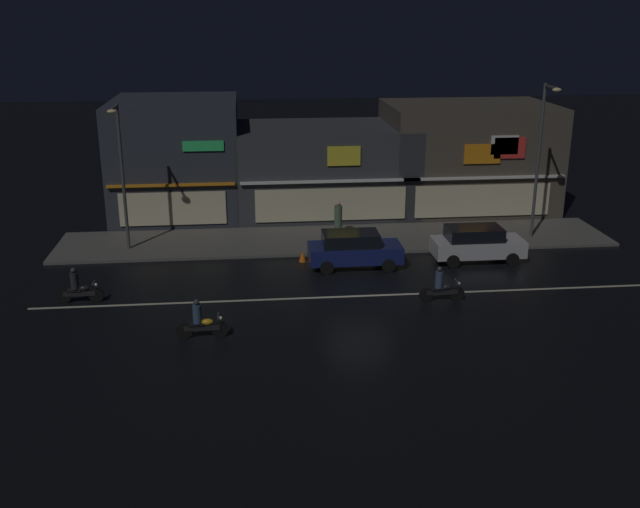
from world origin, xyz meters
TOP-DOWN VIEW (x-y plane):
  - ground_plane at (0.00, 0.00)m, footprint 140.00×140.00m
  - lane_divider_stripe at (0.00, 0.00)m, footprint 26.93×0.16m
  - sidewalk_far at (0.00, 7.77)m, footprint 28.35×4.84m
  - storefront_left_block at (8.50, 13.54)m, footprint 9.57×6.87m
  - storefront_center_block at (0.00, 13.40)m, footprint 10.30×6.58m
  - storefront_right_block at (-8.50, 14.29)m, footprint 7.05×8.34m
  - streetlamp_west at (-10.46, 6.91)m, footprint 0.44×1.64m
  - streetlamp_mid at (10.15, 6.78)m, footprint 0.44×1.64m
  - pedestrian_on_sidewalk at (0.17, 8.36)m, footprint 0.41×0.41m
  - parked_car_near_kerb at (0.31, 3.68)m, footprint 4.30×1.98m
  - parked_car_trailing at (6.24, 3.95)m, footprint 4.30×1.98m
  - motorcycle_lead at (-11.55, 0.49)m, footprint 1.90×0.60m
  - motorcycle_following at (3.26, -0.88)m, footprint 1.90×0.60m
  - motorcycle_opposite_lane at (-6.39, -3.44)m, footprint 1.90×0.60m
  - traffic_cone at (-2.00, 4.66)m, footprint 0.36×0.36m

SIDE VIEW (x-z plane):
  - ground_plane at x=0.00m, z-range 0.00..0.00m
  - lane_divider_stripe at x=0.00m, z-range 0.00..0.01m
  - sidewalk_far at x=0.00m, z-range 0.00..0.14m
  - traffic_cone at x=-2.00m, z-range 0.00..0.55m
  - motorcycle_lead at x=-11.55m, z-range -0.13..1.39m
  - motorcycle_following at x=3.26m, z-range -0.13..1.39m
  - motorcycle_opposite_lane at x=-6.39m, z-range -0.13..1.39m
  - parked_car_near_kerb at x=0.31m, z-range 0.03..1.70m
  - parked_car_trailing at x=6.24m, z-range 0.03..1.70m
  - pedestrian_on_sidewalk at x=0.17m, z-range 0.06..1.86m
  - storefront_center_block at x=0.00m, z-range 0.00..5.09m
  - storefront_left_block at x=8.50m, z-range 0.00..6.19m
  - storefront_right_block at x=-8.50m, z-range 0.00..6.54m
  - streetlamp_west at x=-10.46m, z-range 0.78..7.88m
  - streetlamp_mid at x=10.15m, z-range 0.79..8.64m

